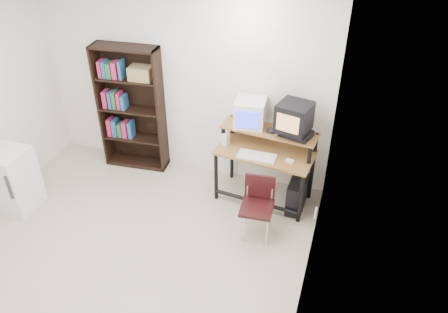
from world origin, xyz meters
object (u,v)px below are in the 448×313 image
(computer_desk, at_px, (266,154))
(crt_tv, at_px, (294,117))
(mini_fridge, at_px, (13,180))
(crt_monitor, at_px, (250,113))
(school_chair, at_px, (258,201))
(pc_tower, at_px, (297,194))
(bookshelf, at_px, (132,107))

(computer_desk, distance_m, crt_tv, 0.62)
(crt_tv, relative_size, mini_fridge, 0.54)
(crt_monitor, xyz_separation_m, school_chair, (0.33, -0.81, -0.69))
(pc_tower, xyz_separation_m, school_chair, (-0.38, -0.58, 0.25))
(crt_monitor, relative_size, crt_tv, 0.92)
(computer_desk, distance_m, pc_tower, 0.66)
(computer_desk, height_order, school_chair, computer_desk)
(school_chair, xyz_separation_m, mini_fridge, (-3.05, -0.49, -0.04))
(crt_tv, distance_m, school_chair, 1.08)
(pc_tower, height_order, bookshelf, bookshelf)
(pc_tower, relative_size, mini_fridge, 0.55)
(crt_monitor, bearing_deg, pc_tower, -23.57)
(school_chair, height_order, bookshelf, bookshelf)
(school_chair, height_order, mini_fridge, mini_fridge)
(crt_tv, xyz_separation_m, pc_tower, (0.15, -0.14, -1.02))
(pc_tower, height_order, mini_fridge, mini_fridge)
(bookshelf, bearing_deg, school_chair, -28.26)
(crt_tv, distance_m, bookshelf, 2.29)
(crt_monitor, height_order, pc_tower, crt_monitor)
(bookshelf, bearing_deg, computer_desk, -11.47)
(pc_tower, relative_size, school_chair, 0.60)
(pc_tower, relative_size, bookshelf, 0.25)
(computer_desk, height_order, crt_monitor, crt_monitor)
(school_chair, bearing_deg, computer_desk, 92.19)
(computer_desk, height_order, mini_fridge, computer_desk)
(crt_monitor, bearing_deg, crt_tv, -14.91)
(crt_monitor, bearing_deg, school_chair, -73.02)
(crt_tv, relative_size, bookshelf, 0.25)
(bookshelf, bearing_deg, pc_tower, -12.08)
(crt_tv, xyz_separation_m, school_chair, (-0.22, -0.72, -0.77))
(pc_tower, bearing_deg, computer_desk, 172.16)
(computer_desk, relative_size, pc_tower, 2.80)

